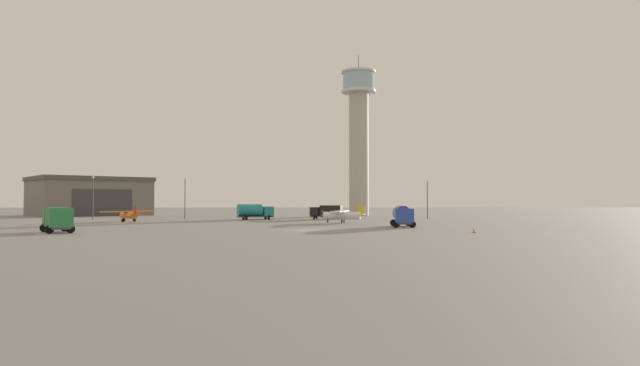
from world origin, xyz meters
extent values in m
plane|color=gray|center=(0.00, 0.00, 0.00)|extent=(400.00, 400.00, 0.00)
cylinder|color=#B2AD9E|center=(13.01, 64.77, 15.30)|extent=(4.88, 4.88, 30.61)
cylinder|color=silver|center=(13.01, 64.77, 30.91)|extent=(8.59, 8.59, 0.60)
cylinder|color=#99B7C6|center=(13.01, 64.77, 33.36)|extent=(7.90, 7.90, 4.30)
cylinder|color=silver|center=(13.01, 64.77, 35.76)|extent=(8.59, 8.59, 0.50)
cylinder|color=#38383D|center=(13.01, 64.77, 38.01)|extent=(0.16, 0.16, 4.00)
cube|color=#6B665B|center=(-54.50, 67.91, 4.24)|extent=(32.51, 31.78, 8.49)
cube|color=#4A4740|center=(-54.50, 67.91, 8.99)|extent=(33.36, 32.63, 1.00)
cube|color=#38383A|center=(-48.05, 59.87, 3.18)|extent=(10.93, 8.81, 6.36)
cylinder|color=orange|center=(-31.56, 27.43, 1.14)|extent=(4.50, 5.30, 1.16)
cone|color=#38383D|center=(-33.49, 29.90, 1.14)|extent=(1.16, 1.16, 0.81)
cube|color=#38383D|center=(-33.49, 29.90, 1.14)|extent=(0.11, 0.10, 1.77)
cube|color=orange|center=(-31.74, 27.65, 1.81)|extent=(8.22, 6.85, 0.19)
cylinder|color=red|center=(-30.56, 28.57, 1.43)|extent=(0.77, 0.62, 1.27)
cylinder|color=red|center=(-32.91, 26.73, 1.43)|extent=(0.77, 0.62, 1.27)
cube|color=#99B7C6|center=(-32.25, 28.32, 1.46)|extent=(1.36, 1.38, 0.65)
cone|color=orange|center=(-29.63, 24.96, 1.23)|extent=(1.49, 1.56, 0.87)
cube|color=red|center=(-29.63, 24.96, 1.98)|extent=(0.72, 0.88, 1.59)
cube|color=orange|center=(-29.63, 24.96, 1.37)|extent=(2.72, 2.39, 0.09)
cylinder|color=black|center=(-32.94, 29.20, 0.28)|extent=(0.54, 0.47, 0.56)
cylinder|color=black|center=(-30.64, 27.92, 0.28)|extent=(0.54, 0.47, 0.56)
cylinder|color=black|center=(-32.26, 26.65, 0.28)|extent=(0.54, 0.47, 0.56)
cylinder|color=white|center=(5.98, 22.05, 1.23)|extent=(6.38, 2.73, 1.25)
cone|color=#38383D|center=(2.71, 22.87, 1.23)|extent=(1.09, 1.06, 0.87)
cube|color=#38383D|center=(2.71, 22.87, 1.23)|extent=(0.08, 0.11, 1.91)
cube|color=white|center=(5.69, 22.13, 1.95)|extent=(3.90, 10.11, 0.20)
cylinder|color=gold|center=(6.08, 23.69, 1.54)|extent=(0.32, 0.98, 1.36)
cylinder|color=gold|center=(5.30, 20.57, 1.54)|extent=(0.32, 0.98, 1.36)
cube|color=#99B7C6|center=(4.81, 22.35, 1.57)|extent=(1.31, 1.23, 0.70)
cone|color=white|center=(9.25, 21.23, 1.33)|extent=(1.59, 1.25, 0.93)
cube|color=gold|center=(9.25, 21.23, 2.13)|extent=(1.10, 0.38, 1.71)
cube|color=white|center=(9.25, 21.23, 1.48)|extent=(1.61, 3.14, 0.10)
cylinder|color=black|center=(3.64, 22.64, 0.30)|extent=(0.31, 0.62, 0.60)
cylinder|color=black|center=(6.44, 23.08, 0.30)|extent=(0.31, 0.62, 0.60)
cylinder|color=black|center=(5.91, 20.93, 0.30)|extent=(0.31, 0.62, 0.60)
cube|color=#38383D|center=(13.80, 8.21, 0.62)|extent=(2.48, 7.23, 0.24)
cube|color=#2847A8|center=(13.61, 5.66, 1.70)|extent=(2.60, 2.16, 1.93)
cube|color=#99B7C6|center=(13.54, 4.72, 2.09)|extent=(2.09, 0.23, 0.96)
cylinder|color=#2847A8|center=(13.88, 9.35, 1.89)|extent=(2.64, 4.97, 2.30)
cylinder|color=black|center=(14.72, 5.65, 0.50)|extent=(1.02, 0.35, 1.00)
cylinder|color=black|center=(12.51, 5.81, 0.50)|extent=(1.02, 0.35, 1.00)
cylinder|color=black|center=(15.06, 10.25, 0.50)|extent=(1.02, 0.35, 1.00)
cylinder|color=black|center=(12.85, 10.41, 0.50)|extent=(1.02, 0.35, 1.00)
cube|color=#38383D|center=(-10.00, 36.71, 0.62)|extent=(7.15, 4.31, 0.24)
cube|color=teal|center=(-7.68, 37.58, 1.64)|extent=(2.69, 3.05, 1.80)
cube|color=#99B7C6|center=(-6.83, 37.90, 2.00)|extent=(0.83, 2.05, 0.90)
cylinder|color=teal|center=(-11.04, 36.32, 1.89)|extent=(5.16, 3.79, 2.30)
cylinder|color=black|center=(-8.14, 38.63, 0.50)|extent=(0.61, 1.03, 1.00)
cylinder|color=black|center=(-7.34, 36.49, 0.50)|extent=(0.61, 1.03, 1.00)
cylinder|color=black|center=(-12.33, 37.06, 0.50)|extent=(0.61, 1.03, 1.00)
cylinder|color=black|center=(-11.53, 34.92, 0.50)|extent=(0.61, 1.03, 1.00)
cube|color=#38383D|center=(-29.55, -4.39, 0.62)|extent=(5.09, 6.38, 0.24)
cube|color=#287A42|center=(-30.78, -2.48, 1.70)|extent=(3.05, 2.83, 1.92)
cube|color=#99B7C6|center=(-31.22, -1.79, 2.08)|extent=(1.82, 1.21, 0.96)
cube|color=#287A42|center=(-28.99, -5.26, 1.86)|extent=(4.39, 4.91, 2.24)
cylinder|color=black|center=(-31.69, -3.14, 0.50)|extent=(0.99, 0.77, 1.00)
cylinder|color=black|center=(-29.80, -1.93, 0.50)|extent=(0.99, 0.77, 1.00)
cylinder|color=black|center=(-29.47, -6.58, 0.50)|extent=(0.99, 0.77, 1.00)
cylinder|color=black|center=(-27.58, -5.37, 0.50)|extent=(0.99, 0.77, 1.00)
cube|color=#38383D|center=(3.95, 39.00, 0.62)|extent=(6.52, 3.53, 0.24)
cube|color=black|center=(1.78, 39.56, 1.57)|extent=(2.32, 2.89, 1.66)
cube|color=#99B7C6|center=(1.00, 39.77, 1.90)|extent=(0.62, 2.10, 0.83)
cube|color=black|center=(4.94, 38.74, 1.76)|extent=(4.68, 3.50, 2.04)
cylinder|color=black|center=(1.56, 38.44, 0.50)|extent=(0.52, 1.04, 1.00)
cylinder|color=black|center=(2.13, 40.65, 0.50)|extent=(0.52, 1.04, 1.00)
cylinder|color=black|center=(5.47, 37.43, 0.50)|extent=(0.52, 1.04, 1.00)
cylinder|color=black|center=(6.04, 39.63, 0.50)|extent=(0.52, 1.04, 1.00)
cylinder|color=#38383D|center=(24.66, 40.53, 3.80)|extent=(0.18, 0.18, 7.60)
sphere|color=#F9E5B2|center=(24.66, 40.53, 7.82)|extent=(0.44, 0.44, 0.44)
cylinder|color=#38383D|center=(-42.71, 40.05, 4.08)|extent=(0.18, 0.18, 8.16)
sphere|color=#F9E5B2|center=(-42.71, 40.05, 8.38)|extent=(0.44, 0.44, 0.44)
cylinder|color=#38383D|center=(-24.73, 41.56, 3.98)|extent=(0.18, 0.18, 7.96)
sphere|color=#F9E5B2|center=(-24.73, 41.56, 8.18)|extent=(0.44, 0.44, 0.44)
cube|color=black|center=(20.02, -5.21, 0.02)|extent=(0.36, 0.36, 0.04)
cone|color=orange|center=(20.02, -5.21, 0.35)|extent=(0.30, 0.30, 0.63)
cylinder|color=white|center=(20.02, -5.21, 0.39)|extent=(0.21, 0.21, 0.08)
camera|label=1|loc=(-0.02, -69.60, 3.92)|focal=30.50mm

